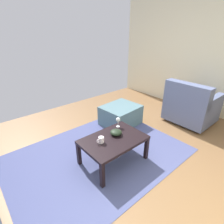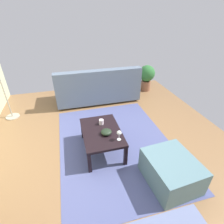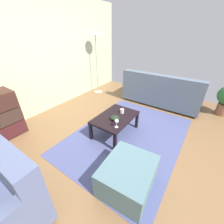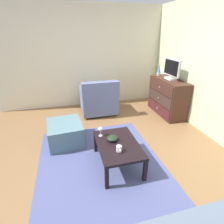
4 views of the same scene
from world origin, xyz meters
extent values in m
cube|color=brown|center=(0.00, 0.00, -0.03)|extent=(5.72, 4.67, 0.05)
cube|color=beige|center=(-2.62, 0.00, 1.28)|extent=(0.12, 4.67, 2.55)
cube|color=#4A5181|center=(0.20, -0.20, 0.00)|extent=(2.60, 1.90, 0.01)
cube|color=black|center=(-0.29, 0.32, 0.18)|extent=(0.05, 0.05, 0.35)
cube|color=black|center=(0.53, 0.32, 0.18)|extent=(0.05, 0.05, 0.35)
cube|color=black|center=(-0.29, -0.22, 0.18)|extent=(0.05, 0.05, 0.35)
cube|color=black|center=(0.53, -0.22, 0.18)|extent=(0.05, 0.05, 0.35)
cube|color=black|center=(0.12, 0.05, 0.37)|extent=(0.88, 0.60, 0.04)
cylinder|color=silver|center=(-0.15, -0.15, 0.39)|extent=(0.06, 0.06, 0.00)
cylinder|color=silver|center=(-0.15, -0.15, 0.44)|extent=(0.01, 0.01, 0.09)
sphere|color=silver|center=(-0.15, -0.15, 0.51)|extent=(0.07, 0.07, 0.07)
cylinder|color=silver|center=(0.30, 0.02, 0.43)|extent=(0.08, 0.08, 0.08)
torus|color=silver|center=(0.35, 0.02, 0.44)|extent=(0.05, 0.01, 0.05)
ellipsoid|color=black|center=(0.02, 0.00, 0.43)|extent=(0.17, 0.17, 0.08)
cylinder|color=#332319|center=(-2.23, 0.50, 0.03)|extent=(0.05, 0.05, 0.05)
cylinder|color=#332319|center=(-2.23, -0.20, 0.03)|extent=(0.05, 0.05, 0.05)
cylinder|color=#332319|center=(-1.59, 0.50, 0.03)|extent=(0.05, 0.05, 0.05)
cylinder|color=#332319|center=(-1.59, -0.20, 0.03)|extent=(0.05, 0.05, 0.05)
cube|color=slate|center=(-1.91, 0.15, 0.25)|extent=(0.80, 0.86, 0.39)
cube|color=slate|center=(-1.61, 0.15, 0.66)|extent=(0.20, 0.86, 0.43)
cube|color=slate|center=(-1.91, 0.52, 0.54)|extent=(0.76, 0.12, 0.20)
cube|color=slate|center=(-1.91, -0.22, 0.54)|extent=(0.76, 0.12, 0.20)
cube|color=slate|center=(-0.73, -0.70, 0.19)|extent=(0.74, 0.65, 0.39)
camera|label=1|loc=(1.48, 1.61, 1.79)|focal=28.52mm
camera|label=2|loc=(-2.05, 0.47, 2.07)|focal=27.90mm
camera|label=3|loc=(-1.81, -1.20, 1.82)|focal=22.95mm
camera|label=4|loc=(2.19, -0.59, 1.89)|focal=28.02mm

